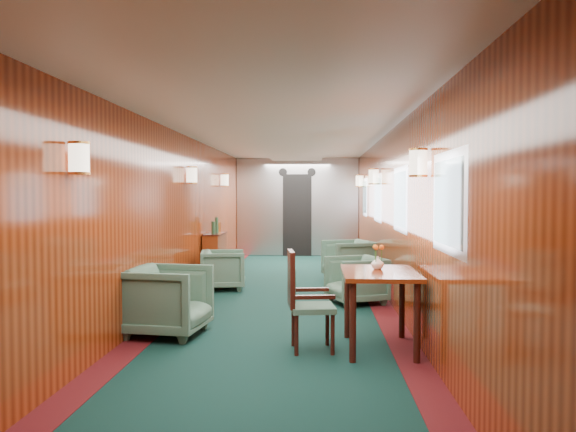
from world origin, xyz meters
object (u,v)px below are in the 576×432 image
object	(u,v)px
armchair_left_near	(167,300)
armchair_left_far	(223,270)
credenza	(215,255)
dining_table	(379,284)
side_chair	(303,297)
armchair_right_near	(356,280)
armchair_right_far	(348,260)

from	to	relation	value
armchair_left_near	armchair_left_far	size ratio (longest dim) A/B	1.19
credenza	dining_table	bearing A→B (deg)	-61.31
dining_table	side_chair	xyz separation A→B (m)	(-0.74, -0.08, -0.12)
armchair_right_near	side_chair	bearing A→B (deg)	-36.17
armchair_left_far	armchair_right_far	world-z (taller)	armchair_right_far
side_chair	armchair_right_far	size ratio (longest dim) A/B	1.24
dining_table	credenza	size ratio (longest dim) A/B	0.93
credenza	armchair_right_near	world-z (taller)	credenza
side_chair	dining_table	bearing A→B (deg)	-1.20
dining_table	armchair_left_near	bearing A→B (deg)	168.60
dining_table	armchair_right_near	world-z (taller)	dining_table
credenza	armchair_left_far	size ratio (longest dim) A/B	1.59
armchair_left_near	armchair_left_far	distance (m)	2.92
dining_table	armchair_right_far	world-z (taller)	dining_table
credenza	armchair_right_far	world-z (taller)	credenza
armchair_left_far	armchair_right_far	distance (m)	2.29
armchair_left_near	armchair_right_near	bearing A→B (deg)	-41.07
armchair_right_near	dining_table	bearing A→B (deg)	-18.68
side_chair	armchair_left_near	size ratio (longest dim) A/B	1.18
dining_table	credenza	bearing A→B (deg)	118.53
armchair_left_near	armchair_right_near	size ratio (longest dim) A/B	1.14
armchair_right_far	side_chair	bearing A→B (deg)	-28.07
armchair_left_far	credenza	bearing A→B (deg)	7.58
credenza	armchair_left_far	world-z (taller)	credenza
credenza	armchair_left_near	distance (m)	4.01
armchair_right_far	armchair_right_near	bearing A→B (deg)	-19.64
side_chair	armchair_right_far	xyz separation A→B (m)	(0.69, 4.47, -0.17)
armchair_right_far	credenza	bearing A→B (deg)	-110.53
armchair_left_near	side_chair	bearing A→B (deg)	-101.60
side_chair	armchair_right_near	distance (m)	2.49
dining_table	armchair_left_near	world-z (taller)	dining_table
armchair_right_near	armchair_right_far	xyz separation A→B (m)	(0.01, 2.09, 0.03)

